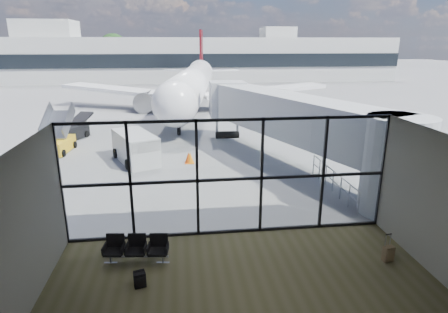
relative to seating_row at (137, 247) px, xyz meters
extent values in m
plane|color=slate|center=(3.34, 41.57, -0.52)|extent=(220.00, 220.00, 0.00)
cube|color=brown|center=(3.34, -2.43, -0.52)|extent=(12.00, 8.00, 0.01)
cube|color=silver|center=(3.34, -2.43, 3.98)|extent=(12.00, 8.00, 0.02)
cube|color=#ABABA6|center=(-2.66, -2.43, 1.73)|extent=(0.02, 8.00, 4.50)
cube|color=white|center=(3.34, 1.57, 1.73)|extent=(12.00, 0.04, 4.50)
cube|color=black|center=(3.34, 1.57, -0.46)|extent=(12.00, 0.12, 0.10)
cube|color=black|center=(3.34, 1.57, 1.68)|extent=(12.00, 0.12, 0.10)
cube|color=black|center=(3.34, 1.57, 3.92)|extent=(12.00, 0.12, 0.10)
cube|color=black|center=(-2.66, 1.57, 1.73)|extent=(0.10, 0.12, 4.50)
cube|color=black|center=(-0.26, 1.57, 1.73)|extent=(0.10, 0.12, 4.50)
cube|color=black|center=(2.14, 1.57, 1.73)|extent=(0.10, 0.12, 4.50)
cube|color=black|center=(4.54, 1.57, 1.73)|extent=(0.10, 0.12, 4.50)
cube|color=black|center=(6.94, 1.57, 1.73)|extent=(0.10, 0.12, 4.50)
cube|color=black|center=(9.34, 1.57, 1.73)|extent=(0.10, 0.12, 4.50)
cylinder|color=#ACAFB1|center=(10.54, 2.57, 1.58)|extent=(2.80, 2.80, 4.20)
cube|color=#ACAFB1|center=(7.89, 9.57, 2.48)|extent=(7.45, 14.81, 2.40)
cube|color=#ACAFB1|center=(5.24, 16.57, 2.48)|extent=(2.60, 2.20, 2.60)
cylinder|color=gray|center=(4.44, 16.57, 0.38)|extent=(0.20, 0.20, 1.80)
cylinder|color=gray|center=(6.04, 16.57, 0.38)|extent=(0.20, 0.20, 1.80)
cylinder|color=black|center=(5.24, 16.57, -0.27)|extent=(1.80, 0.56, 0.56)
cylinder|color=gray|center=(8.94, 2.37, 0.03)|extent=(0.06, 0.06, 1.10)
cylinder|color=gray|center=(8.94, 3.27, 0.03)|extent=(0.06, 0.06, 1.10)
cylinder|color=gray|center=(8.94, 4.17, 0.03)|extent=(0.06, 0.06, 1.10)
cylinder|color=gray|center=(8.94, 5.07, 0.03)|extent=(0.06, 0.06, 1.10)
cylinder|color=gray|center=(8.94, 5.97, 0.03)|extent=(0.06, 0.06, 1.10)
cylinder|color=gray|center=(8.94, 6.87, 0.03)|extent=(0.06, 0.06, 1.10)
cylinder|color=gray|center=(8.94, 7.77, 0.03)|extent=(0.06, 0.06, 1.10)
cylinder|color=gray|center=(8.94, 5.07, 0.56)|extent=(0.06, 5.40, 0.06)
cylinder|color=gray|center=(8.94, 5.07, 0.08)|extent=(0.06, 5.40, 0.06)
cube|color=beige|center=(3.34, 63.57, 3.48)|extent=(80.00, 12.00, 8.00)
cube|color=black|center=(3.34, 57.47, 3.48)|extent=(80.00, 0.20, 2.40)
cube|color=beige|center=(-21.66, 63.57, 8.98)|extent=(10.00, 8.00, 3.00)
cube|color=beige|center=(21.34, 63.57, 8.48)|extent=(6.00, 6.00, 2.00)
cylinder|color=#382619|center=(-29.66, 73.57, 1.19)|extent=(0.50, 0.50, 3.42)
sphere|color=black|center=(-29.66, 73.57, 5.37)|extent=(6.27, 6.27, 6.27)
cylinder|color=#382619|center=(-23.66, 73.57, 0.83)|extent=(0.50, 0.50, 2.70)
sphere|color=black|center=(-23.66, 73.57, 4.13)|extent=(4.95, 4.95, 4.95)
cylinder|color=#382619|center=(-17.66, 73.57, 1.01)|extent=(0.50, 0.50, 3.06)
sphere|color=black|center=(-17.66, 73.57, 4.75)|extent=(5.61, 5.61, 5.61)
cylinder|color=#382619|center=(-11.66, 73.57, 1.19)|extent=(0.50, 0.50, 3.42)
sphere|color=black|center=(-11.66, 73.57, 5.37)|extent=(6.27, 6.27, 6.27)
cube|color=gray|center=(-0.01, -0.12, -0.28)|extent=(2.13, 0.32, 0.04)
cube|color=black|center=(-0.74, -0.03, -0.10)|extent=(0.66, 0.63, 0.08)
cube|color=black|center=(-0.70, 0.24, 0.15)|extent=(0.60, 0.14, 0.53)
cube|color=black|center=(-0.01, -0.12, -0.10)|extent=(0.66, 0.63, 0.08)
cube|color=black|center=(0.02, 0.15, 0.15)|extent=(0.60, 0.14, 0.53)
cube|color=black|center=(0.71, -0.20, -0.10)|extent=(0.66, 0.63, 0.08)
cube|color=black|center=(0.74, 0.07, 0.15)|extent=(0.60, 0.14, 0.53)
cylinder|color=gray|center=(-0.88, -0.02, -0.40)|extent=(0.06, 0.06, 0.24)
cylinder|color=gray|center=(0.85, -0.22, -0.40)|extent=(0.06, 0.06, 0.24)
cube|color=black|center=(0.22, -1.44, -0.29)|extent=(0.39, 0.30, 0.48)
cube|color=black|center=(0.25, -1.56, -0.29)|extent=(0.29, 0.14, 0.33)
cylinder|color=black|center=(0.19, -1.33, -0.05)|extent=(0.34, 0.17, 0.09)
cube|color=brown|center=(8.36, -1.04, -0.24)|extent=(0.39, 0.28, 0.53)
cube|color=brown|center=(8.38, -1.16, -0.24)|extent=(0.30, 0.09, 0.39)
cylinder|color=gray|center=(8.24, -0.96, 0.21)|extent=(0.02, 0.02, 0.44)
cylinder|color=gray|center=(8.44, -0.93, 0.21)|extent=(0.02, 0.02, 0.44)
cube|color=black|center=(8.34, -0.94, 0.43)|extent=(0.24, 0.07, 0.02)
cylinder|color=black|center=(8.24, -0.96, -0.49)|extent=(0.04, 0.06, 0.06)
cylinder|color=black|center=(8.44, -0.93, -0.49)|extent=(0.04, 0.06, 0.06)
cylinder|color=white|center=(3.12, 29.89, 2.25)|extent=(7.02, 27.97, 3.42)
sphere|color=white|center=(1.31, 16.13, 2.25)|extent=(3.42, 3.42, 3.42)
cone|color=white|center=(5.23, 45.95, 2.53)|extent=(4.12, 5.95, 3.42)
cube|color=black|center=(1.38, 16.68, 2.72)|extent=(2.16, 1.37, 0.46)
cube|color=white|center=(-4.56, 31.84, 1.47)|extent=(13.88, 8.82, 1.10)
cylinder|color=black|center=(-1.77, 29.61, 0.54)|extent=(2.34, 3.37, 1.94)
cube|color=white|center=(2.24, 45.88, 2.62)|extent=(5.35, 3.27, 0.17)
cube|color=white|center=(11.04, 29.78, 1.47)|extent=(14.22, 5.62, 1.10)
cylinder|color=black|center=(7.77, 28.35, 0.54)|extent=(2.34, 3.37, 1.94)
cube|color=white|center=(8.11, 45.11, 2.62)|extent=(5.21, 2.06, 0.17)
cube|color=#530B12|center=(5.23, 45.95, 5.58)|extent=(0.73, 3.52, 5.55)
cylinder|color=gray|center=(1.55, 17.97, 0.12)|extent=(0.19, 0.19, 1.30)
cylinder|color=black|center=(1.55, 17.97, -0.20)|extent=(0.31, 0.67, 0.65)
cylinder|color=black|center=(0.61, 30.69, -0.11)|extent=(0.53, 0.94, 0.89)
cylinder|color=black|center=(5.75, 30.01, -0.11)|extent=(0.53, 0.94, 0.89)
cube|color=silver|center=(-1.16, 11.34, 0.37)|extent=(3.27, 4.48, 1.79)
cube|color=black|center=(-0.56, 9.94, 0.86)|extent=(1.98, 1.66, 0.63)
cylinder|color=black|center=(-1.45, 9.75, -0.21)|extent=(0.45, 0.66, 0.63)
cylinder|color=black|center=(0.19, 10.46, -0.21)|extent=(0.45, 0.66, 0.63)
cylinder|color=black|center=(-2.51, 12.22, -0.21)|extent=(0.45, 0.66, 0.63)
cylinder|color=black|center=(-0.87, 12.92, -0.21)|extent=(0.45, 0.66, 0.63)
cube|color=black|center=(-6.62, 17.51, 0.01)|extent=(2.34, 3.20, 0.97)
cube|color=black|center=(-6.19, 18.59, 0.74)|extent=(1.98, 2.68, 1.00)
cylinder|color=black|center=(-7.61, 16.86, -0.28)|extent=(0.36, 0.52, 0.48)
cylinder|color=black|center=(-6.35, 16.36, -0.28)|extent=(0.36, 0.52, 0.48)
cylinder|color=black|center=(-6.89, 18.66, -0.28)|extent=(0.36, 0.52, 0.48)
cylinder|color=black|center=(-5.63, 18.16, -0.28)|extent=(0.36, 0.52, 0.48)
cube|color=yellow|center=(-6.69, 14.03, -0.04)|extent=(1.95, 3.12, 0.85)
cube|color=gray|center=(-6.62, 14.88, 1.19)|extent=(1.69, 2.54, 1.58)
cylinder|color=black|center=(-7.63, 13.03, -0.29)|extent=(0.25, 0.49, 0.47)
cylinder|color=black|center=(-5.93, 12.89, -0.29)|extent=(0.25, 0.49, 0.47)
cylinder|color=black|center=(-7.46, 15.16, -0.29)|extent=(0.25, 0.49, 0.47)
cylinder|color=black|center=(-5.76, 15.02, -0.29)|extent=(0.25, 0.49, 0.47)
cube|color=#EE520C|center=(2.06, 10.60, -0.51)|extent=(0.48, 0.48, 0.03)
cone|color=#EE520C|center=(2.06, 10.60, -0.18)|extent=(0.45, 0.45, 0.68)
cube|color=orange|center=(2.16, 10.57, -0.51)|extent=(0.48, 0.48, 0.03)
cone|color=orange|center=(2.16, 10.57, -0.18)|extent=(0.45, 0.45, 0.68)
camera|label=1|loc=(1.54, -11.31, 6.52)|focal=30.00mm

